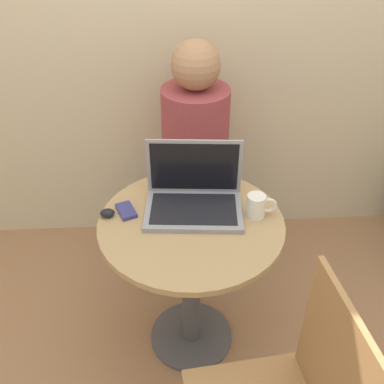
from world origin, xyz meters
name	(u,v)px	position (x,y,z in m)	size (l,w,h in m)	color
ground_plane	(191,336)	(0.00, 0.00, 0.00)	(12.00, 12.00, 0.00)	#9E704C
back_wall	(180,0)	(0.00, 0.86, 1.30)	(7.00, 0.05, 2.60)	beige
round_table	(191,256)	(0.00, 0.00, 0.52)	(0.71, 0.71, 0.70)	#4C4C51
laptop	(194,196)	(0.02, 0.09, 0.76)	(0.39, 0.28, 0.26)	gray
cell_phone	(126,211)	(-0.25, 0.07, 0.71)	(0.09, 0.12, 0.02)	navy
computer_mouse	(107,213)	(-0.32, 0.05, 0.72)	(0.06, 0.04, 0.03)	black
coffee_cup	(257,206)	(0.25, 0.02, 0.75)	(0.12, 0.07, 0.09)	white
person_seated	(193,171)	(0.05, 0.64, 0.51)	(0.36, 0.51, 1.20)	#3D4766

